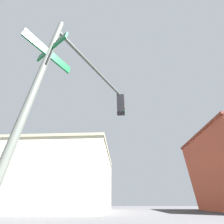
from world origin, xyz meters
name	(u,v)px	position (x,y,z in m)	size (l,w,h in m)	color
traffic_signal_near	(92,95)	(-6.70, -5.56, 3.62)	(2.14, 3.23, 5.08)	#474C47
building_stucco	(65,180)	(-15.31, 17.16, 4.38)	(14.93, 18.62, 8.75)	beige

